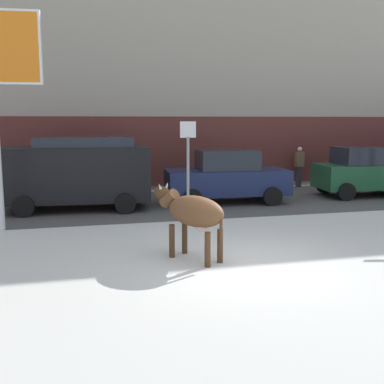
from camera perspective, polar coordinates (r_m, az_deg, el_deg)
The scene contains 10 objects.
ground_plane at distance 9.40m, azimuth 6.22°, elevation -8.87°, with size 120.00×120.00×0.00m, color silver.
road_strip at distance 15.99m, azimuth -2.39°, elevation -1.42°, with size 60.00×5.60×0.01m, color #514F4C.
building_facade at distance 22.15m, azimuth -5.85°, elevation 18.24°, with size 44.00×6.10×13.00m.
cow_brown at distance 9.45m, azimuth 0.12°, elevation -2.51°, with size 1.41×1.80×1.54m.
car_black_van at distance 15.18m, azimuth -13.98°, elevation 2.50°, with size 4.71×2.35×2.32m.
car_navy_sedan at distance 16.10m, azimuth 4.30°, elevation 1.89°, with size 4.30×2.19×1.84m.
car_darkgreen_hatchback at distance 18.60m, azimuth 20.34°, elevation 2.35°, with size 3.60×2.10×1.86m.
pedestrian_by_cars at distance 18.29m, azimuth -7.60°, elevation 2.58°, with size 0.36×0.24×1.73m.
pedestrian_far_left at distance 20.36m, azimuth 13.08°, elevation 3.06°, with size 0.36×0.24×1.73m.
street_sign at distance 12.77m, azimuth -0.50°, elevation 3.53°, with size 0.44×0.08×2.82m.
Camera 1 is at (-3.10, -8.40, 2.85)m, focal length 43.24 mm.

